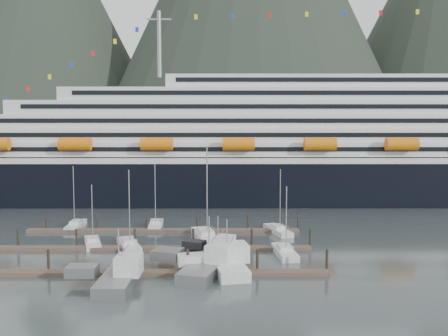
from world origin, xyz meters
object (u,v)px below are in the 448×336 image
at_px(sailboat_d, 206,237).
at_px(sailboat_g, 278,231).
at_px(trawler_b, 118,277).
at_px(trawler_d, 226,263).
at_px(sailboat_a, 93,243).
at_px(sailboat_e, 76,226).
at_px(cruise_ship, 321,151).
at_px(sailboat_c, 129,246).
at_px(trawler_c, 208,263).
at_px(trawler_e, 217,250).
at_px(sailboat_f, 156,225).
at_px(sailboat_h, 285,253).

height_order(sailboat_d, sailboat_g, sailboat_d).
xyz_separation_m(trawler_b, trawler_d, (12.89, 6.26, -0.02)).
relative_size(sailboat_a, sailboat_e, 0.85).
bearing_deg(sailboat_e, sailboat_d, -115.08).
height_order(cruise_ship, sailboat_a, cruise_ship).
height_order(sailboat_c, trawler_b, sailboat_c).
xyz_separation_m(sailboat_d, trawler_c, (0.85, -17.49, 0.53)).
xyz_separation_m(sailboat_a, sailboat_c, (6.05, -1.81, 0.03)).
bearing_deg(sailboat_e, trawler_e, -130.38).
bearing_deg(sailboat_a, sailboat_e, 8.60).
distance_m(trawler_b, trawler_e, 17.79).
bearing_deg(sailboat_d, cruise_ship, -43.73).
bearing_deg(sailboat_f, sailboat_a, 146.32).
xyz_separation_m(sailboat_d, trawler_b, (-9.70, -23.72, 0.50)).
bearing_deg(trawler_e, sailboat_e, 73.81).
bearing_deg(trawler_e, sailboat_h, -65.66).
distance_m(sailboat_f, sailboat_h, 29.48).
distance_m(sailboat_f, trawler_c, 29.82).
distance_m(cruise_ship, sailboat_e, 63.54).
height_order(trawler_d, trawler_e, trawler_d).
relative_size(sailboat_g, trawler_c, 0.74).
distance_m(cruise_ship, trawler_d, 68.23).
distance_m(sailboat_a, sailboat_c, 6.32).
xyz_separation_m(sailboat_a, sailboat_g, (30.18, 9.32, 0.01)).
relative_size(sailboat_e, trawler_d, 0.92).
distance_m(sailboat_g, trawler_b, 36.79).
relative_size(sailboat_h, trawler_b, 0.91).
bearing_deg(trawler_e, sailboat_c, 92.20).
xyz_separation_m(sailboat_c, trawler_b, (1.94, -18.22, 0.54)).
distance_m(sailboat_d, sailboat_f, 14.16).
bearing_deg(sailboat_c, cruise_ship, -56.54).
distance_m(sailboat_d, trawler_c, 17.52).
height_order(sailboat_c, sailboat_d, sailboat_d).
bearing_deg(sailboat_h, sailboat_c, 74.10).
distance_m(sailboat_g, sailboat_h, 15.49).
height_order(sailboat_d, trawler_d, sailboat_d).
relative_size(sailboat_c, sailboat_e, 1.07).
relative_size(sailboat_g, trawler_b, 1.00).
distance_m(sailboat_d, sailboat_h, 15.40).
bearing_deg(cruise_ship, sailboat_c, -127.41).
bearing_deg(cruise_ship, sailboat_e, -145.53).
bearing_deg(sailboat_e, cruise_ship, -58.07).
bearing_deg(sailboat_h, sailboat_a, 72.82).
relative_size(sailboat_f, sailboat_h, 1.16).
height_order(cruise_ship, sailboat_c, cruise_ship).
xyz_separation_m(sailboat_f, trawler_b, (-0.15, -34.17, 0.54)).
relative_size(sailboat_a, sailboat_d, 0.63).
xyz_separation_m(sailboat_g, sailboat_h, (-0.66, -15.48, 0.01)).
relative_size(sailboat_d, trawler_e, 1.54).
bearing_deg(sailboat_c, trawler_d, -148.00).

